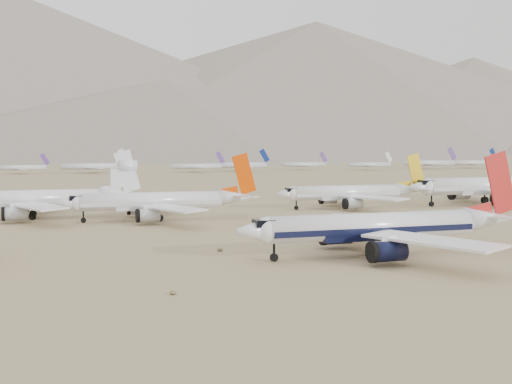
# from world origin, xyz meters

# --- Properties ---
(ground) EXTENTS (7000.00, 7000.00, 0.00)m
(ground) POSITION_xyz_m (0.00, 0.00, 0.00)
(ground) COLOR #8E7853
(ground) RESTS_ON ground
(main_airliner) EXTENTS (48.97, 47.83, 17.28)m
(main_airliner) POSITION_xyz_m (-5.44, 2.30, 4.75)
(main_airliner) COLOR white
(main_airliner) RESTS_ON ground
(row2_navy_widebody) EXTENTS (56.88, 55.62, 20.23)m
(row2_navy_widebody) POSITION_xyz_m (72.70, 73.12, 5.65)
(row2_navy_widebody) COLOR white
(row2_navy_widebody) RESTS_ON ground
(row2_gold_tail) EXTENTS (44.66, 43.68, 15.90)m
(row2_gold_tail) POSITION_xyz_m (25.92, 76.35, 4.45)
(row2_gold_tail) COLOR white
(row2_gold_tail) RESTS_ON ground
(row2_orange_tail) EXTENTS (45.88, 44.89, 16.37)m
(row2_orange_tail) POSITION_xyz_m (-32.44, 63.59, 4.59)
(row2_orange_tail) COLOR white
(row2_orange_tail) RESTS_ON ground
(row2_white_trijet) EXTENTS (48.56, 47.46, 17.21)m
(row2_white_trijet) POSITION_xyz_m (-60.73, 76.72, 4.98)
(row2_white_trijet) COLOR white
(row2_white_trijet) RESTS_ON ground
(distant_storage_row) EXTENTS (654.93, 60.02, 16.24)m
(distant_storage_row) POSITION_xyz_m (75.69, 338.76, 4.43)
(distant_storage_row) COLOR silver
(distant_storage_row) RESTS_ON ground
(mountain_range) EXTENTS (7354.00, 3024.00, 470.00)m
(mountain_range) POSITION_xyz_m (70.18, 1648.01, 190.32)
(mountain_range) COLOR slate
(mountain_range) RESTS_ON ground
(foothills) EXTENTS (4637.50, 1395.00, 155.00)m
(foothills) POSITION_xyz_m (526.68, 1100.00, 67.15)
(foothills) COLOR slate
(foothills) RESTS_ON ground
(desert_scrub) EXTENTS (219.83, 121.67, 0.63)m
(desert_scrub) POSITION_xyz_m (-26.91, -24.06, 0.28)
(desert_scrub) COLOR brown
(desert_scrub) RESTS_ON ground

